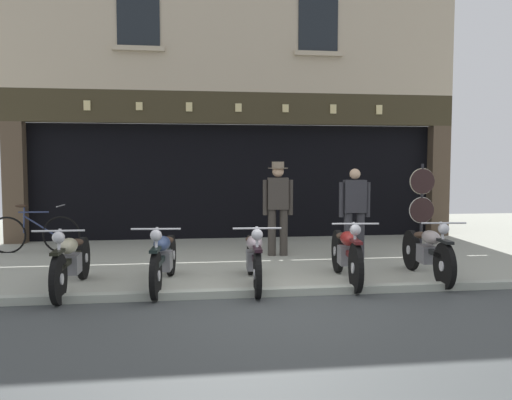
{
  "coord_description": "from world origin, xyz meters",
  "views": [
    {
      "loc": [
        -1.07,
        -6.27,
        1.69
      ],
      "look_at": [
        0.08,
        2.59,
        1.07
      ],
      "focal_mm": 35.53,
      "sensor_mm": 36.0,
      "label": 1
    }
  ],
  "objects": [
    {
      "name": "ground",
      "position": [
        0.0,
        -0.98,
        -0.04
      ],
      "size": [
        22.06,
        22.0,
        0.18
      ],
      "color": "#9C9E90"
    },
    {
      "name": "shop_facade",
      "position": [
        -0.0,
        6.99,
        1.76
      ],
      "size": [
        10.36,
        4.42,
        6.62
      ],
      "color": "black",
      "rests_on": "ground"
    },
    {
      "name": "motorcycle_left",
      "position": [
        -2.66,
        0.68,
        0.42
      ],
      "size": [
        0.62,
        2.03,
        0.91
      ],
      "rotation": [
        0.0,
        0.0,
        3.14
      ],
      "color": "black",
      "rests_on": "ground"
    },
    {
      "name": "motorcycle_center_left",
      "position": [
        -1.45,
        0.75,
        0.42
      ],
      "size": [
        0.62,
        2.06,
        0.9
      ],
      "rotation": [
        0.0,
        0.0,
        3.05
      ],
      "color": "black",
      "rests_on": "ground"
    },
    {
      "name": "motorcycle_center",
      "position": [
        -0.2,
        0.68,
        0.41
      ],
      "size": [
        0.62,
        2.03,
        0.9
      ],
      "rotation": [
        0.0,
        0.0,
        3.09
      ],
      "color": "black",
      "rests_on": "ground"
    },
    {
      "name": "motorcycle_center_right",
      "position": [
        1.15,
        0.7,
        0.43
      ],
      "size": [
        0.62,
        1.97,
        0.93
      ],
      "rotation": [
        0.0,
        0.0,
        3.03
      ],
      "color": "black",
      "rests_on": "ground"
    },
    {
      "name": "motorcycle_right",
      "position": [
        2.39,
        0.74,
        0.42
      ],
      "size": [
        0.62,
        1.94,
        0.91
      ],
      "rotation": [
        0.0,
        0.0,
        3.05
      ],
      "color": "black",
      "rests_on": "ground"
    },
    {
      "name": "salesman_left",
      "position": [
        0.54,
        2.94,
        0.98
      ],
      "size": [
        0.56,
        0.37,
        1.75
      ],
      "rotation": [
        0.0,
        0.0,
        3.06
      ],
      "color": "#38332D",
      "rests_on": "ground"
    },
    {
      "name": "shopkeeper_center",
      "position": [
        1.82,
        2.38,
        0.89
      ],
      "size": [
        0.56,
        0.26,
        1.62
      ],
      "rotation": [
        0.0,
        0.0,
        3.08
      ],
      "color": "#2D2D33",
      "rests_on": "ground"
    },
    {
      "name": "tyre_sign_pole",
      "position": [
        3.84,
        3.97,
        1.0
      ],
      "size": [
        0.56,
        0.07,
        1.71
      ],
      "color": "#232328",
      "rests_on": "ground"
    },
    {
      "name": "advert_board_near",
      "position": [
        -1.42,
        5.4,
        1.55
      ],
      "size": [
        0.81,
        0.03,
        0.98
      ],
      "color": "beige"
    },
    {
      "name": "leaning_bicycle",
      "position": [
        -4.07,
        3.86,
        0.38
      ],
      "size": [
        1.73,
        0.5,
        0.95
      ],
      "rotation": [
        0.0,
        0.0,
        -1.62
      ],
      "color": "black",
      "rests_on": "ground"
    }
  ]
}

